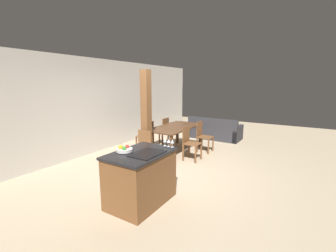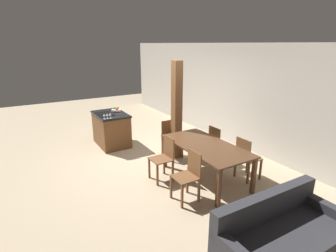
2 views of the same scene
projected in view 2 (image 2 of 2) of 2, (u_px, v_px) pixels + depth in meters
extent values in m
plane|color=tan|center=(149.00, 158.00, 6.42)|extent=(16.00, 16.00, 0.00)
cube|color=beige|center=(229.00, 94.00, 7.24)|extent=(11.20, 0.08, 2.70)
cube|color=brown|center=(111.00, 130.00, 7.16)|extent=(1.10, 0.74, 0.85)
cube|color=black|center=(110.00, 114.00, 7.03)|extent=(1.14, 0.78, 0.04)
cube|color=black|center=(105.00, 114.00, 6.95)|extent=(0.56, 0.40, 0.01)
cylinder|color=silver|center=(116.00, 110.00, 7.23)|extent=(0.27, 0.27, 0.05)
sphere|color=red|center=(117.00, 109.00, 7.16)|extent=(0.06, 0.06, 0.06)
sphere|color=gold|center=(118.00, 108.00, 7.26)|extent=(0.08, 0.08, 0.08)
sphere|color=#3D8E38|center=(114.00, 108.00, 7.23)|extent=(0.07, 0.07, 0.07)
cylinder|color=silver|center=(104.00, 119.00, 6.45)|extent=(0.06, 0.06, 0.00)
cylinder|color=silver|center=(104.00, 118.00, 6.44)|extent=(0.01, 0.01, 0.07)
cone|color=silver|center=(104.00, 115.00, 6.42)|extent=(0.06, 0.06, 0.07)
cylinder|color=silver|center=(108.00, 119.00, 6.49)|extent=(0.06, 0.06, 0.00)
cylinder|color=silver|center=(107.00, 117.00, 6.48)|extent=(0.01, 0.01, 0.07)
cone|color=silver|center=(107.00, 114.00, 6.46)|extent=(0.06, 0.06, 0.07)
cylinder|color=silver|center=(111.00, 118.00, 6.53)|extent=(0.06, 0.06, 0.00)
cylinder|color=silver|center=(110.00, 117.00, 6.52)|extent=(0.01, 0.01, 0.07)
cone|color=silver|center=(110.00, 114.00, 6.50)|extent=(0.06, 0.06, 0.07)
cube|color=#51331E|center=(206.00, 145.00, 5.22)|extent=(1.93, 0.97, 0.03)
cube|color=#51331E|center=(165.00, 152.00, 5.86)|extent=(0.07, 0.07, 0.72)
cube|color=#51331E|center=(219.00, 188.00, 4.39)|extent=(0.07, 0.07, 0.72)
cube|color=#51331E|center=(195.00, 145.00, 6.27)|extent=(0.07, 0.07, 0.72)
cube|color=#51331E|center=(254.00, 176.00, 4.80)|extent=(0.07, 0.07, 0.72)
cube|color=brown|center=(161.00, 159.00, 5.28)|extent=(0.40, 0.40, 0.02)
cube|color=brown|center=(169.00, 147.00, 5.30)|extent=(0.38, 0.02, 0.44)
cube|color=brown|center=(149.00, 168.00, 5.40)|extent=(0.04, 0.04, 0.44)
cube|color=brown|center=(157.00, 175.00, 5.11)|extent=(0.04, 0.04, 0.44)
cube|color=brown|center=(164.00, 164.00, 5.58)|extent=(0.04, 0.04, 0.44)
cube|color=brown|center=(173.00, 171.00, 5.29)|extent=(0.04, 0.04, 0.44)
cube|color=brown|center=(185.00, 177.00, 4.57)|extent=(0.40, 0.40, 0.02)
cube|color=brown|center=(194.00, 163.00, 4.59)|extent=(0.38, 0.02, 0.44)
cube|color=brown|center=(171.00, 187.00, 4.69)|extent=(0.04, 0.04, 0.44)
cube|color=brown|center=(182.00, 196.00, 4.40)|extent=(0.04, 0.04, 0.44)
cube|color=brown|center=(187.00, 182.00, 4.87)|extent=(0.04, 0.04, 0.44)
cube|color=brown|center=(199.00, 191.00, 4.58)|extent=(0.04, 0.04, 0.44)
cube|color=brown|center=(220.00, 145.00, 6.04)|extent=(0.40, 0.40, 0.02)
cube|color=brown|center=(214.00, 137.00, 5.88)|extent=(0.38, 0.02, 0.44)
cube|color=brown|center=(230.00, 155.00, 6.05)|extent=(0.04, 0.04, 0.44)
cube|color=brown|center=(220.00, 150.00, 6.34)|extent=(0.04, 0.04, 0.44)
cube|color=brown|center=(219.00, 158.00, 5.88)|extent=(0.04, 0.04, 0.44)
cube|color=brown|center=(209.00, 153.00, 6.17)|extent=(0.04, 0.04, 0.44)
cube|color=brown|center=(249.00, 158.00, 5.33)|extent=(0.40, 0.40, 0.02)
cube|color=brown|center=(243.00, 149.00, 5.17)|extent=(0.38, 0.02, 0.44)
cube|color=brown|center=(260.00, 170.00, 5.34)|extent=(0.04, 0.04, 0.44)
cube|color=brown|center=(247.00, 163.00, 5.63)|extent=(0.04, 0.04, 0.44)
cube|color=brown|center=(248.00, 174.00, 5.17)|extent=(0.04, 0.04, 0.44)
cube|color=brown|center=(235.00, 167.00, 5.46)|extent=(0.04, 0.04, 0.44)
cube|color=brown|center=(172.00, 140.00, 6.34)|extent=(0.40, 0.40, 0.02)
cube|color=brown|center=(168.00, 129.00, 6.43)|extent=(0.02, 0.38, 0.44)
cube|color=brown|center=(170.00, 153.00, 6.18)|extent=(0.04, 0.04, 0.44)
cube|color=brown|center=(182.00, 150.00, 6.35)|extent=(0.04, 0.04, 0.44)
cube|color=brown|center=(162.00, 148.00, 6.47)|extent=(0.04, 0.04, 0.44)
cube|color=brown|center=(175.00, 145.00, 6.64)|extent=(0.04, 0.04, 0.44)
cube|color=#2D2D33|center=(285.00, 246.00, 3.35)|extent=(0.88, 1.85, 0.41)
cube|color=#2D2D33|center=(267.00, 206.00, 3.52)|extent=(0.20, 1.83, 0.38)
cube|color=#2D2D33|center=(324.00, 220.00, 3.73)|extent=(0.84, 0.16, 0.55)
cube|color=brown|center=(177.00, 111.00, 6.15)|extent=(0.20, 0.20, 2.32)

